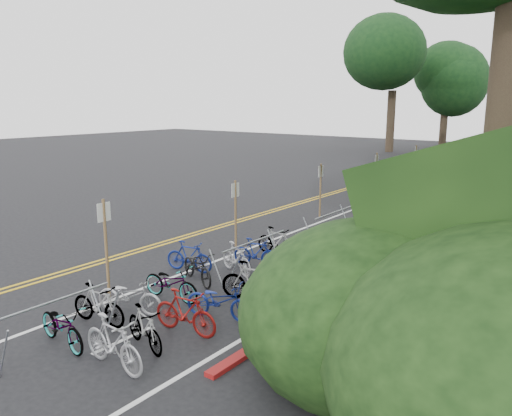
# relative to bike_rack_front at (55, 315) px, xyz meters

# --- Properties ---
(ground) EXTENTS (120.00, 120.00, 0.00)m
(ground) POSITION_rel_bike_rack_front_xyz_m (-2.44, 3.17, -0.84)
(ground) COLOR black
(ground) RESTS_ON ground
(road_markings) EXTENTS (7.47, 80.00, 0.01)m
(road_markings) POSITION_rel_bike_rack_front_xyz_m (-1.80, 13.27, -0.83)
(road_markings) COLOR gold
(road_markings) RESTS_ON ground
(red_curb) EXTENTS (0.25, 28.00, 0.10)m
(red_curb) POSITION_rel_bike_rack_front_xyz_m (3.26, 15.17, -0.79)
(red_curb) COLOR maroon
(red_curb) RESTS_ON ground
(bike_rack_front) EXTENTS (1.14, 2.67, 1.17)m
(bike_rack_front) POSITION_rel_bike_rack_front_xyz_m (0.00, 0.00, 0.00)
(bike_rack_front) COLOR #90949D
(bike_rack_front) RESTS_ON ground
(bike_racks_rest) EXTENTS (1.14, 23.00, 1.17)m
(bike_racks_rest) POSITION_rel_bike_rack_front_xyz_m (0.56, 16.17, 0.02)
(bike_racks_rest) COLOR #90949D
(bike_racks_rest) RESTS_ON ground
(signpost_near) EXTENTS (0.08, 0.40, 2.74)m
(signpost_near) POSITION_rel_bike_rack_front_xyz_m (-1.61, 2.51, 0.72)
(signpost_near) COLOR brown
(signpost_near) RESTS_ON ground
(signposts_rest) EXTENTS (0.08, 18.40, 2.50)m
(signposts_rest) POSITION_rel_bike_rack_front_xyz_m (-1.84, 17.17, 0.59)
(signposts_rest) COLOR brown
(signposts_rest) RESTS_ON ground
(bike_front) EXTENTS (0.82, 1.68, 0.97)m
(bike_front) POSITION_rel_bike_rack_front_xyz_m (-1.42, 5.38, -0.35)
(bike_front) COLOR navy
(bike_front) RESTS_ON ground
(bike_valet) EXTENTS (3.36, 9.93, 1.09)m
(bike_valet) POSITION_rel_bike_rack_front_xyz_m (0.62, 4.03, -0.36)
(bike_valet) COLOR slate
(bike_valet) RESTS_ON ground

